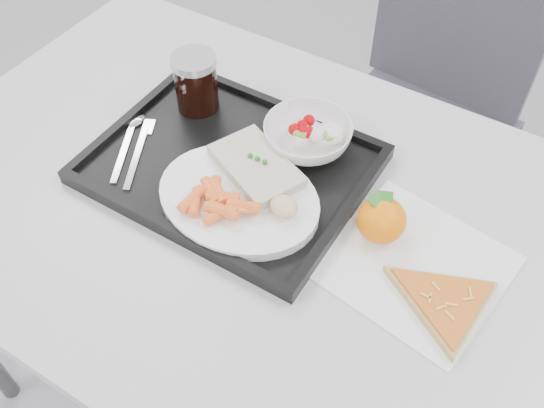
# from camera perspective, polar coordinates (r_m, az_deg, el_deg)

# --- Properties ---
(table) EXTENTS (1.20, 0.80, 0.75)m
(table) POSITION_cam_1_polar(r_m,az_deg,el_deg) (1.05, -1.87, -2.02)
(table) COLOR silver
(table) RESTS_ON ground
(chair) EXTENTS (0.46, 0.46, 0.93)m
(chair) POSITION_cam_1_polar(r_m,az_deg,el_deg) (1.57, 14.60, 9.92)
(chair) COLOR #3F3D47
(chair) RESTS_ON ground
(tray) EXTENTS (0.45, 0.35, 0.03)m
(tray) POSITION_cam_1_polar(r_m,az_deg,el_deg) (1.04, -3.96, 3.59)
(tray) COLOR black
(tray) RESTS_ON table
(dinner_plate) EXTENTS (0.27, 0.27, 0.02)m
(dinner_plate) POSITION_cam_1_polar(r_m,az_deg,el_deg) (0.97, -3.15, 0.49)
(dinner_plate) COLOR white
(dinner_plate) RESTS_ON tray
(fish_fillet) EXTENTS (0.18, 0.15, 0.03)m
(fish_fillet) POSITION_cam_1_polar(r_m,az_deg,el_deg) (0.99, -1.51, 3.58)
(fish_fillet) COLOR beige
(fish_fillet) RESTS_ON dinner_plate
(bread_roll) EXTENTS (0.05, 0.05, 0.03)m
(bread_roll) POSITION_cam_1_polar(r_m,az_deg,el_deg) (0.92, 1.14, -0.21)
(bread_roll) COLOR #CEBD74
(bread_roll) RESTS_ON dinner_plate
(salad_bowl) EXTENTS (0.15, 0.15, 0.05)m
(salad_bowl) POSITION_cam_1_polar(r_m,az_deg,el_deg) (1.05, 3.38, 6.42)
(salad_bowl) COLOR white
(salad_bowl) RESTS_ON tray
(cola_glass) EXTENTS (0.08, 0.08, 0.11)m
(cola_glass) POSITION_cam_1_polar(r_m,az_deg,el_deg) (1.11, -7.19, 11.37)
(cola_glass) COLOR black
(cola_glass) RESTS_ON tray
(cutlery) EXTENTS (0.12, 0.16, 0.01)m
(cutlery) POSITION_cam_1_polar(r_m,az_deg,el_deg) (1.09, -12.88, 5.85)
(cutlery) COLOR silver
(cutlery) RESTS_ON tray
(napkin) EXTENTS (0.28, 0.27, 0.00)m
(napkin) POSITION_cam_1_polar(r_m,az_deg,el_deg) (0.94, 13.26, -5.62)
(napkin) COLOR white
(napkin) RESTS_ON table
(tangerine) EXTENTS (0.08, 0.08, 0.07)m
(tangerine) POSITION_cam_1_polar(r_m,az_deg,el_deg) (0.94, 10.27, -1.46)
(tangerine) COLOR orange
(tangerine) RESTS_ON napkin
(pizza_slice) EXTENTS (0.21, 0.21, 0.02)m
(pizza_slice) POSITION_cam_1_polar(r_m,az_deg,el_deg) (0.90, 15.92, -8.87)
(pizza_slice) COLOR tan
(pizza_slice) RESTS_ON napkin
(carrot_pile) EXTENTS (0.12, 0.09, 0.03)m
(carrot_pile) POSITION_cam_1_polar(r_m,az_deg,el_deg) (0.94, -5.13, 0.23)
(carrot_pile) COLOR orange
(carrot_pile) RESTS_ON dinner_plate
(salad_contents) EXTENTS (0.09, 0.07, 0.03)m
(salad_contents) POSITION_cam_1_polar(r_m,az_deg,el_deg) (1.04, 4.71, 6.86)
(salad_contents) COLOR #AF0007
(salad_contents) RESTS_ON salad_bowl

